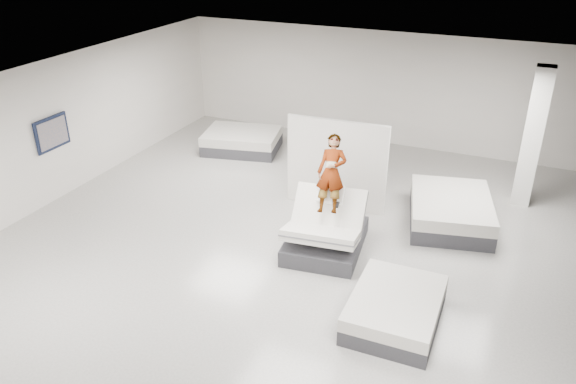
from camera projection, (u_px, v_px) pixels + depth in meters
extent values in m
plane|color=#BAB6AF|center=(284.00, 263.00, 10.79)|extent=(14.00, 14.00, 0.00)
plane|color=black|center=(283.00, 102.00, 9.37)|extent=(14.00, 14.00, 0.00)
cube|color=silver|center=(384.00, 89.00, 15.83)|extent=(12.00, 0.04, 3.20)
cube|color=silver|center=(33.00, 140.00, 12.23)|extent=(0.04, 14.00, 3.20)
cube|color=#35363A|center=(326.00, 241.00, 11.20)|extent=(1.63, 2.04, 0.33)
cube|color=silver|center=(329.00, 210.00, 11.15)|extent=(1.50, 0.96, 0.83)
cube|color=slate|center=(329.00, 210.00, 11.15)|extent=(1.50, 0.84, 0.72)
cube|color=silver|center=(321.00, 235.00, 10.66)|extent=(1.52, 1.12, 0.44)
cube|color=slate|center=(321.00, 235.00, 10.66)|extent=(1.53, 1.10, 0.28)
cube|color=white|center=(331.00, 194.00, 11.07)|extent=(0.56, 0.41, 0.37)
imported|color=slate|center=(331.00, 188.00, 10.99)|extent=(0.74, 1.57, 1.16)
cube|color=black|center=(338.00, 205.00, 10.71)|extent=(0.07, 0.15, 0.08)
cube|color=white|center=(336.00, 165.00, 12.43)|extent=(2.28, 0.19, 2.07)
cube|color=#35363A|center=(450.00, 216.00, 12.10)|extent=(2.09, 2.50, 0.33)
cube|color=silver|center=(451.00, 204.00, 11.97)|extent=(2.09, 2.50, 0.27)
cube|color=#35363A|center=(395.00, 315.00, 9.17)|extent=(1.40, 1.85, 0.28)
cube|color=silver|center=(396.00, 302.00, 9.05)|extent=(1.40, 1.85, 0.23)
cube|color=#35363A|center=(242.00, 145.00, 15.90)|extent=(2.31, 1.93, 0.30)
cube|color=silver|center=(242.00, 136.00, 15.77)|extent=(2.31, 1.93, 0.25)
cube|color=white|center=(532.00, 138.00, 12.34)|extent=(0.40, 0.40, 3.20)
cube|color=black|center=(52.00, 133.00, 12.62)|extent=(0.05, 0.95, 0.75)
cube|color=#9A7B66|center=(53.00, 133.00, 12.61)|extent=(0.02, 0.82, 0.62)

